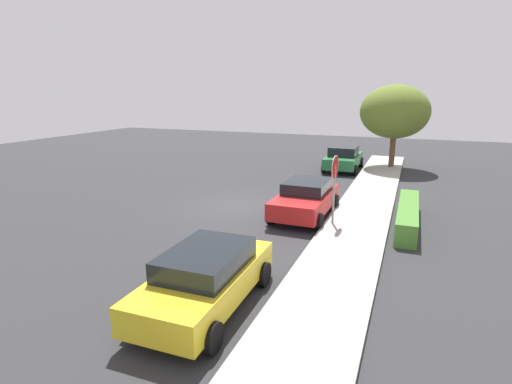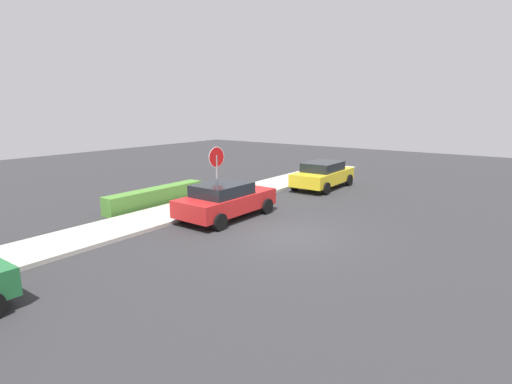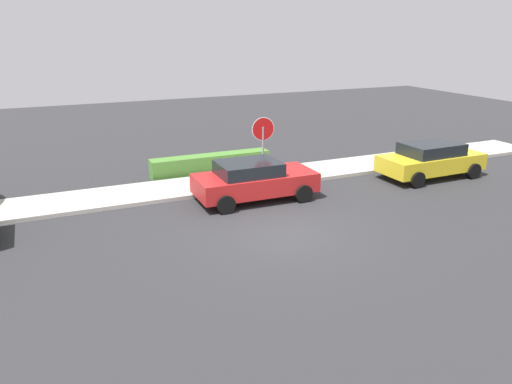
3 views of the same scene
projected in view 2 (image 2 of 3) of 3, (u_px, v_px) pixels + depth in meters
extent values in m
plane|color=#2D2D30|center=(286.00, 234.00, 13.97)|extent=(60.00, 60.00, 0.00)
cube|color=#B2ADA3|center=(182.00, 210.00, 16.98)|extent=(32.00, 2.32, 0.14)
cylinder|color=gray|center=(217.00, 182.00, 17.32)|extent=(0.08, 0.08, 2.35)
cylinder|color=white|center=(216.00, 157.00, 17.10)|extent=(0.90, 0.08, 0.90)
cylinder|color=red|center=(216.00, 157.00, 17.10)|extent=(0.84, 0.09, 0.84)
cube|color=red|center=(227.00, 202.00, 15.97)|extent=(4.31, 1.93, 0.67)
cube|color=black|center=(222.00, 189.00, 15.65)|extent=(2.17, 1.67, 0.46)
cylinder|color=black|center=(232.00, 200.00, 17.72)|extent=(0.64, 0.23, 0.64)
cylinder|color=black|center=(267.00, 206.00, 16.62)|extent=(0.64, 0.23, 0.64)
cylinder|color=black|center=(184.00, 214.00, 15.44)|extent=(0.64, 0.23, 0.64)
cylinder|color=black|center=(220.00, 222.00, 14.34)|extent=(0.64, 0.23, 0.64)
cube|color=yellow|center=(323.00, 177.00, 21.86)|extent=(4.36, 1.87, 0.66)
cube|color=black|center=(323.00, 166.00, 21.71)|extent=(2.36, 1.63, 0.48)
cylinder|color=black|center=(320.00, 177.00, 23.62)|extent=(0.64, 0.23, 0.64)
cylinder|color=black|center=(349.00, 180.00, 22.59)|extent=(0.64, 0.23, 0.64)
cylinder|color=black|center=(295.00, 185.00, 21.27)|extent=(0.64, 0.23, 0.64)
cylinder|color=black|center=(326.00, 189.00, 20.24)|extent=(0.64, 0.23, 0.64)
cube|color=#4C8433|center=(156.00, 197.00, 18.02)|extent=(5.13, 0.72, 0.80)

